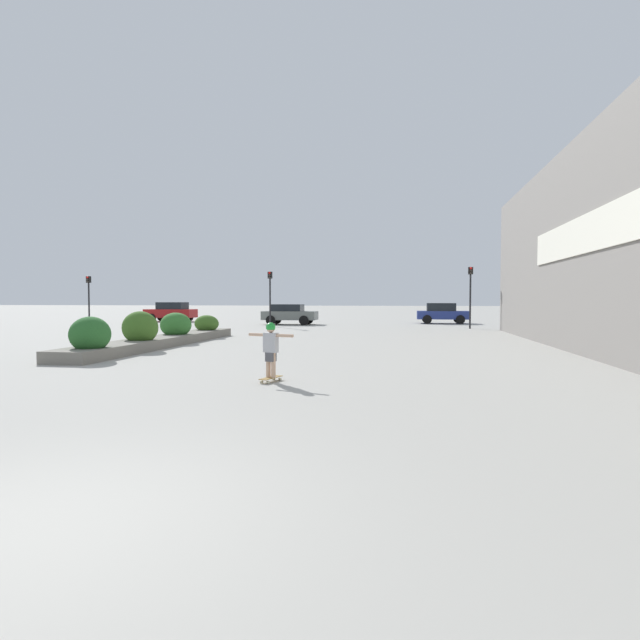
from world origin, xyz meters
name	(u,v)px	position (x,y,z in m)	size (l,w,h in m)	color
ground_plane	(28,530)	(0.00, 0.00, 0.00)	(300.00, 300.00, 0.00)	#A3A099
building_wall_right	(627,232)	(8.65, 11.10, 3.57)	(0.67, 32.02, 7.13)	gray
planter_box	(158,335)	(-6.38, 14.26, 0.46)	(1.42, 11.64, 1.38)	slate
skateboard	(271,379)	(0.00, 7.06, 0.07)	(0.39, 0.71, 0.10)	olive
skateboarder	(271,344)	(0.00, 7.06, 0.82)	(1.08, 0.40, 1.19)	tan
car_leftmost	(442,313)	(5.65, 35.21, 0.80)	(3.83, 1.93, 1.54)	navy
car_center_left	(634,316)	(17.79, 32.59, 0.74)	(4.19, 2.04, 1.39)	navy
car_center_right	(171,312)	(-15.98, 34.77, 0.83)	(3.98, 1.84, 1.59)	maroon
car_rightmost	(289,314)	(-5.35, 31.73, 0.78)	(3.87, 1.91, 1.46)	slate
traffic_light_left	(270,289)	(-6.02, 28.93, 2.48)	(0.28, 0.30, 3.66)	black
traffic_light_right	(470,287)	(6.85, 28.56, 2.57)	(0.28, 0.30, 3.80)	black
traffic_light_far_left	(89,292)	(-18.76, 28.05, 2.33)	(0.28, 0.30, 3.42)	black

